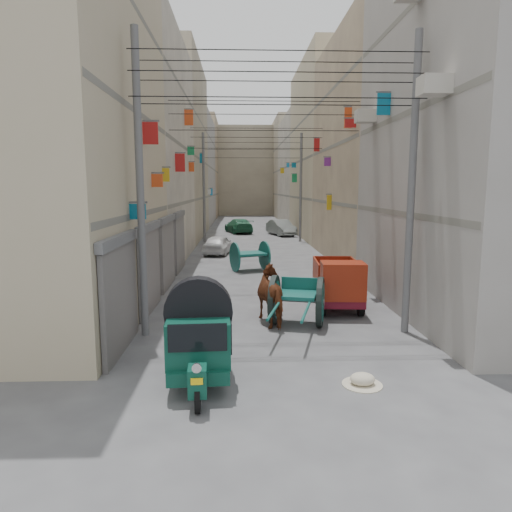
{
  "coord_description": "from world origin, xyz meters",
  "views": [
    {
      "loc": [
        -1.02,
        -6.15,
        3.98
      ],
      "look_at": [
        -0.55,
        6.5,
        2.1
      ],
      "focal_mm": 32.0,
      "sensor_mm": 36.0,
      "label": 1
    }
  ],
  "objects_px": {
    "auto_rickshaw": "(199,337)",
    "distant_car_grey": "(281,228)",
    "feed_sack": "(362,379)",
    "tonga_cart": "(297,300)",
    "horse": "(275,295)",
    "mini_truck": "(339,286)",
    "distant_car_white": "(219,244)",
    "second_cart": "(250,255)",
    "distant_car_green": "(239,226)"
  },
  "relations": [
    {
      "from": "auto_rickshaw",
      "to": "distant_car_grey",
      "type": "height_order",
      "value": "auto_rickshaw"
    },
    {
      "from": "feed_sack",
      "to": "tonga_cart",
      "type": "bearing_deg",
      "value": 101.03
    },
    {
      "from": "horse",
      "to": "mini_truck",
      "type": "bearing_deg",
      "value": -166.08
    },
    {
      "from": "tonga_cart",
      "to": "feed_sack",
      "type": "height_order",
      "value": "tonga_cart"
    },
    {
      "from": "mini_truck",
      "to": "feed_sack",
      "type": "height_order",
      "value": "mini_truck"
    },
    {
      "from": "distant_car_white",
      "to": "second_cart",
      "type": "bearing_deg",
      "value": 118.26
    },
    {
      "from": "distant_car_white",
      "to": "distant_car_green",
      "type": "relative_size",
      "value": 0.79
    },
    {
      "from": "mini_truck",
      "to": "horse",
      "type": "relative_size",
      "value": 1.58
    },
    {
      "from": "auto_rickshaw",
      "to": "feed_sack",
      "type": "xyz_separation_m",
      "value": [
        3.32,
        -0.2,
        -0.87
      ]
    },
    {
      "from": "auto_rickshaw",
      "to": "feed_sack",
      "type": "relative_size",
      "value": 4.76
    },
    {
      "from": "auto_rickshaw",
      "to": "horse",
      "type": "bearing_deg",
      "value": 63.05
    },
    {
      "from": "horse",
      "to": "auto_rickshaw",
      "type": "bearing_deg",
      "value": 49.26
    },
    {
      "from": "mini_truck",
      "to": "auto_rickshaw",
      "type": "bearing_deg",
      "value": -122.43
    },
    {
      "from": "second_cart",
      "to": "mini_truck",
      "type": "bearing_deg",
      "value": -89.45
    },
    {
      "from": "tonga_cart",
      "to": "feed_sack",
      "type": "bearing_deg",
      "value": -64.59
    },
    {
      "from": "auto_rickshaw",
      "to": "distant_car_white",
      "type": "bearing_deg",
      "value": 88.24
    },
    {
      "from": "second_cart",
      "to": "horse",
      "type": "height_order",
      "value": "horse"
    },
    {
      "from": "second_cart",
      "to": "feed_sack",
      "type": "distance_m",
      "value": 13.3
    },
    {
      "from": "horse",
      "to": "distant_car_white",
      "type": "bearing_deg",
      "value": -97.87
    },
    {
      "from": "second_cart",
      "to": "horse",
      "type": "bearing_deg",
      "value": -106.29
    },
    {
      "from": "feed_sack",
      "to": "second_cart",
      "type": "bearing_deg",
      "value": 98.58
    },
    {
      "from": "auto_rickshaw",
      "to": "second_cart",
      "type": "distance_m",
      "value": 13.01
    },
    {
      "from": "tonga_cart",
      "to": "second_cart",
      "type": "bearing_deg",
      "value": 111.81
    },
    {
      "from": "auto_rickshaw",
      "to": "distant_car_grey",
      "type": "relative_size",
      "value": 0.61
    },
    {
      "from": "feed_sack",
      "to": "distant_car_grey",
      "type": "xyz_separation_m",
      "value": [
        1.1,
        29.99,
        0.53
      ]
    },
    {
      "from": "distant_car_white",
      "to": "feed_sack",
      "type": "bearing_deg",
      "value": 112.58
    },
    {
      "from": "auto_rickshaw",
      "to": "mini_truck",
      "type": "height_order",
      "value": "mini_truck"
    },
    {
      "from": "tonga_cart",
      "to": "distant_car_green",
      "type": "xyz_separation_m",
      "value": [
        -1.72,
        28.21,
        -0.12
      ]
    },
    {
      "from": "horse",
      "to": "distant_car_green",
      "type": "relative_size",
      "value": 0.45
    },
    {
      "from": "second_cart",
      "to": "distant_car_grey",
      "type": "bearing_deg",
      "value": 59.86
    },
    {
      "from": "mini_truck",
      "to": "tonga_cart",
      "type": "bearing_deg",
      "value": -131.4
    },
    {
      "from": "mini_truck",
      "to": "second_cart",
      "type": "relative_size",
      "value": 1.57
    },
    {
      "from": "horse",
      "to": "distant_car_green",
      "type": "height_order",
      "value": "horse"
    },
    {
      "from": "distant_car_white",
      "to": "mini_truck",
      "type": "bearing_deg",
      "value": 120.23
    },
    {
      "from": "distant_car_grey",
      "to": "second_cart",
      "type": "bearing_deg",
      "value": -116.8
    },
    {
      "from": "tonga_cart",
      "to": "horse",
      "type": "relative_size",
      "value": 1.72
    },
    {
      "from": "feed_sack",
      "to": "horse",
      "type": "relative_size",
      "value": 0.26
    },
    {
      "from": "distant_car_white",
      "to": "auto_rickshaw",
      "type": "bearing_deg",
      "value": 102.7
    },
    {
      "from": "auto_rickshaw",
      "to": "distant_car_green",
      "type": "xyz_separation_m",
      "value": [
        0.79,
        32.19,
        -0.36
      ]
    },
    {
      "from": "horse",
      "to": "distant_car_grey",
      "type": "distance_m",
      "value": 25.7
    },
    {
      "from": "auto_rickshaw",
      "to": "mini_truck",
      "type": "relative_size",
      "value": 0.78
    },
    {
      "from": "feed_sack",
      "to": "distant_car_white",
      "type": "bearing_deg",
      "value": 101.18
    },
    {
      "from": "second_cart",
      "to": "feed_sack",
      "type": "bearing_deg",
      "value": -101.22
    },
    {
      "from": "tonga_cart",
      "to": "horse",
      "type": "bearing_deg",
      "value": 173.41
    },
    {
      "from": "auto_rickshaw",
      "to": "tonga_cart",
      "type": "bearing_deg",
      "value": 54.78
    },
    {
      "from": "distant_car_white",
      "to": "distant_car_green",
      "type": "bearing_deg",
      "value": -83.76
    },
    {
      "from": "tonga_cart",
      "to": "horse",
      "type": "xyz_separation_m",
      "value": [
        -0.63,
        0.24,
        0.08
      ]
    },
    {
      "from": "mini_truck",
      "to": "horse",
      "type": "xyz_separation_m",
      "value": [
        -2.21,
        -1.31,
        0.02
      ]
    },
    {
      "from": "tonga_cart",
      "to": "mini_truck",
      "type": "relative_size",
      "value": 1.09
    },
    {
      "from": "feed_sack",
      "to": "distant_car_green",
      "type": "distance_m",
      "value": 32.49
    }
  ]
}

